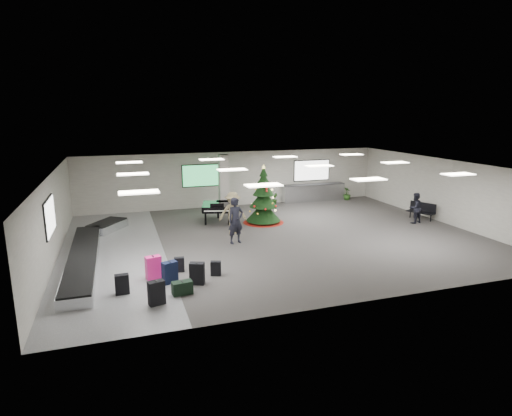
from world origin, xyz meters
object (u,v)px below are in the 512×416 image
object	(u,v)px
pink_suitcase	(153,267)
service_counter	(313,192)
potted_plant_left	(275,199)
traveler_b	(233,213)
bench	(422,210)
baggage_carousel	(89,251)
traveler_a	(236,221)
potted_plant_right	(347,194)
christmas_tree	(263,203)
grand_piano	(217,207)
traveler_bench	(415,208)

from	to	relation	value
pink_suitcase	service_counter	bearing A→B (deg)	29.81
potted_plant_left	traveler_b	bearing A→B (deg)	-127.83
pink_suitcase	bench	size ratio (longest dim) A/B	0.55
baggage_carousel	traveler_a	bearing A→B (deg)	-1.43
service_counter	traveler_b	size ratio (longest dim) A/B	2.09
service_counter	potted_plant_right	world-z (taller)	service_counter
potted_plant_left	potted_plant_right	size ratio (longest dim) A/B	0.91
christmas_tree	potted_plant_left	size ratio (longest dim) A/B	4.05
grand_piano	traveler_bench	xyz separation A→B (m)	(9.37, -3.34, -0.00)
grand_piano	traveler_b	bearing A→B (deg)	-70.35
pink_suitcase	potted_plant_left	world-z (taller)	pink_suitcase
grand_piano	potted_plant_right	bearing A→B (deg)	32.04
traveler_bench	traveler_b	bearing A→B (deg)	-18.14
potted_plant_left	potted_plant_right	xyz separation A→B (m)	(4.91, -0.04, 0.03)
pink_suitcase	grand_piano	size ratio (longest dim) A/B	0.37
christmas_tree	traveler_bench	size ratio (longest dim) A/B	1.90
christmas_tree	traveler_a	world-z (taller)	christmas_tree
pink_suitcase	traveler_bench	size ratio (longest dim) A/B	0.52
traveler_bench	pink_suitcase	bearing A→B (deg)	2.83
service_counter	potted_plant_left	distance (m)	2.72
potted_plant_right	grand_piano	bearing A→B (deg)	-162.88
traveler_bench	potted_plant_left	bearing A→B (deg)	-61.42
traveler_a	traveler_bench	xyz separation A→B (m)	(9.45, 0.41, -0.21)
traveler_bench	baggage_carousel	bearing A→B (deg)	-10.63
grand_piano	baggage_carousel	bearing A→B (deg)	-134.05
pink_suitcase	traveler_b	world-z (taller)	traveler_b
baggage_carousel	christmas_tree	bearing A→B (deg)	18.61
bench	traveler_b	xyz separation A→B (m)	(-10.05, 0.57, 0.47)
christmas_tree	traveler_a	distance (m)	3.67
traveler_a	potted_plant_right	size ratio (longest dim) A/B	2.48
pink_suitcase	potted_plant_right	bearing A→B (deg)	23.52
christmas_tree	potted_plant_right	size ratio (longest dim) A/B	3.70
service_counter	baggage_carousel	bearing A→B (deg)	-152.33
bench	potted_plant_left	bearing A→B (deg)	112.07
baggage_carousel	traveler_b	xyz separation A→B (m)	(6.17, 1.31, 0.76)
grand_piano	traveler_bench	size ratio (longest dim) A/B	1.43
service_counter	bench	xyz separation A→B (m)	(3.38, -5.99, -0.05)
traveler_b	baggage_carousel	bearing A→B (deg)	-154.64
pink_suitcase	grand_piano	distance (m)	7.73
bench	christmas_tree	bearing A→B (deg)	141.21
grand_piano	bench	world-z (taller)	grand_piano
baggage_carousel	service_counter	bearing A→B (deg)	27.67
traveler_a	traveler_b	size ratio (longest dim) A/B	1.02
pink_suitcase	bench	xyz separation A→B (m)	(14.02, 3.87, 0.10)
traveler_bench	potted_plant_right	bearing A→B (deg)	-98.76
service_counter	christmas_tree	bearing A→B (deg)	-139.58
pink_suitcase	traveler_a	distance (m)	4.79
pink_suitcase	christmas_tree	distance (m)	8.39
christmas_tree	grand_piano	bearing A→B (deg)	158.69
bench	service_counter	bearing A→B (deg)	94.61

